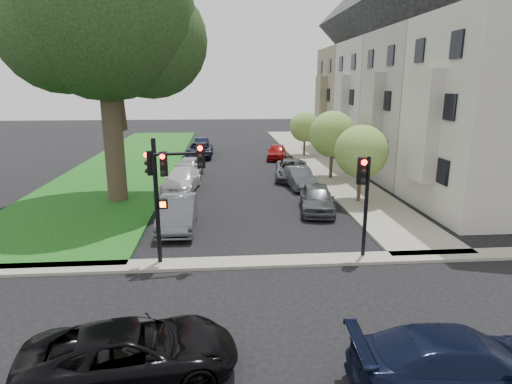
{
  "coord_description": "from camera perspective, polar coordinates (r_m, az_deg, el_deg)",
  "views": [
    {
      "loc": [
        -1.47,
        -12.78,
        6.51
      ],
      "look_at": [
        0.0,
        5.0,
        2.0
      ],
      "focal_mm": 30.0,
      "sensor_mm": 36.0,
      "label": 1
    }
  ],
  "objects": [
    {
      "name": "car_cross_far",
      "position": [
        10.78,
        25.88,
        -19.98
      ],
      "size": [
        4.97,
        2.23,
        1.41
      ],
      "primitive_type": "imported",
      "rotation": [
        0.0,
        0.0,
        1.52
      ],
      "color": "black",
      "rests_on": "ground"
    },
    {
      "name": "grass_strip",
      "position": [
        38.09,
        -16.09,
        3.89
      ],
      "size": [
        8.0,
        44.0,
        0.12
      ],
      "primitive_type": "cube",
      "color": "#10440D",
      "rests_on": "ground"
    },
    {
      "name": "small_tree_c",
      "position": [
        39.66,
        6.52,
        8.63
      ],
      "size": [
        2.73,
        2.73,
        4.1
      ],
      "color": "#403125",
      "rests_on": "ground"
    },
    {
      "name": "car_parked_0",
      "position": [
        22.56,
        8.12,
        -0.84
      ],
      "size": [
        2.32,
        4.42,
        1.44
      ],
      "primitive_type": "imported",
      "rotation": [
        0.0,
        0.0,
        -0.15
      ],
      "color": "#3F4247",
      "rests_on": "ground"
    },
    {
      "name": "car_parked_5",
      "position": [
        20.04,
        -10.39,
        -2.76
      ],
      "size": [
        1.59,
        4.55,
        1.5
      ],
      "primitive_type": "imported",
      "rotation": [
        0.0,
        0.0,
        0.0
      ],
      "color": "#3F4247",
      "rests_on": "ground"
    },
    {
      "name": "small_tree_a",
      "position": [
        24.22,
        13.85,
        5.25
      ],
      "size": [
        2.93,
        2.93,
        4.39
      ],
      "color": "#403125",
      "rests_on": "ground"
    },
    {
      "name": "traffic_signal_secondary",
      "position": [
        16.3,
        14.15,
        0.43
      ],
      "size": [
        0.53,
        0.43,
        3.95
      ],
      "color": "black",
      "rests_on": "ground"
    },
    {
      "name": "house_b",
      "position": [
        31.52,
        22.16,
        13.95
      ],
      "size": [
        7.7,
        7.55,
        15.97
      ],
      "color": "gray",
      "rests_on": "ground"
    },
    {
      "name": "house_c",
      "position": [
        38.39,
        17.07,
        14.22
      ],
      "size": [
        7.7,
        7.55,
        15.97
      ],
      "color": "#B9B1A6",
      "rests_on": "ground"
    },
    {
      "name": "sidewalk_cross",
      "position": [
        16.19,
        0.89,
        -9.29
      ],
      "size": [
        60.0,
        1.0,
        0.12
      ],
      "primitive_type": "cube",
      "color": "gray",
      "rests_on": "ground"
    },
    {
      "name": "eucalyptus",
      "position": [
        25.15,
        -19.89,
        21.94
      ],
      "size": [
        10.58,
        9.6,
        14.99
      ],
      "color": "#403125",
      "rests_on": "ground"
    },
    {
      "name": "car_parked_8",
      "position": [
        39.3,
        -7.56,
        5.55
      ],
      "size": [
        2.4,
        4.99,
        1.37
      ],
      "primitive_type": "imported",
      "rotation": [
        0.0,
        0.0,
        -0.02
      ],
      "color": "black",
      "rests_on": "ground"
    },
    {
      "name": "house_a",
      "position": [
        25.01,
        29.97,
        13.33
      ],
      "size": [
        7.7,
        7.55,
        15.97
      ],
      "color": "#9B968F",
      "rests_on": "ground"
    },
    {
      "name": "car_cross_near",
      "position": [
        10.6,
        -16.23,
        -19.94
      ],
      "size": [
        5.07,
        2.99,
        1.32
      ],
      "primitive_type": "imported",
      "rotation": [
        0.0,
        0.0,
        1.75
      ],
      "color": "black",
      "rests_on": "ground"
    },
    {
      "name": "ground",
      "position": [
        14.42,
        1.68,
        -12.66
      ],
      "size": [
        140.0,
        140.0,
        0.0
      ],
      "primitive_type": "plane",
      "color": "black",
      "rests_on": "ground"
    },
    {
      "name": "car_parked_1",
      "position": [
        27.74,
        5.78,
        1.94
      ],
      "size": [
        1.7,
        4.09,
        1.31
      ],
      "primitive_type": "imported",
      "rotation": [
        0.0,
        0.0,
        0.08
      ],
      "color": "#3F4247",
      "rests_on": "ground"
    },
    {
      "name": "sidewalk_right",
      "position": [
        38.23,
        7.78,
        4.35
      ],
      "size": [
        3.5,
        44.0,
        0.12
      ],
      "primitive_type": "cube",
      "color": "gray",
      "rests_on": "ground"
    },
    {
      "name": "house_d",
      "position": [
        45.46,
        13.53,
        14.35
      ],
      "size": [
        7.7,
        7.55,
        15.97
      ],
      "color": "gray",
      "rests_on": "ground"
    },
    {
      "name": "car_parked_7",
      "position": [
        31.2,
        -9.02,
        3.31
      ],
      "size": [
        2.4,
        4.42,
        1.43
      ],
      "primitive_type": "imported",
      "rotation": [
        0.0,
        0.0,
        -0.18
      ],
      "color": "#999BA0",
      "rests_on": "ground"
    },
    {
      "name": "car_parked_6",
      "position": [
        27.18,
        -9.87,
        1.6
      ],
      "size": [
        2.54,
        4.93,
        1.37
      ],
      "primitive_type": "imported",
      "rotation": [
        0.0,
        0.0,
        -0.14
      ],
      "color": "silver",
      "rests_on": "ground"
    },
    {
      "name": "car_parked_3",
      "position": [
        38.2,
        2.78,
        5.39
      ],
      "size": [
        2.32,
        4.19,
        1.35
      ],
      "primitive_type": "imported",
      "rotation": [
        0.0,
        0.0,
        -0.19
      ],
      "color": "maroon",
      "rests_on": "ground"
    },
    {
      "name": "small_tree_b",
      "position": [
        30.12,
        10.15,
        7.6
      ],
      "size": [
        3.17,
        3.17,
        4.76
      ],
      "color": "#403125",
      "rests_on": "ground"
    },
    {
      "name": "car_parked_2",
      "position": [
        30.17,
        4.79,
        2.98
      ],
      "size": [
        2.9,
        5.1,
        1.34
      ],
      "primitive_type": "imported",
      "rotation": [
        0.0,
        0.0,
        -0.14
      ],
      "color": "#3F4247",
      "rests_on": "ground"
    },
    {
      "name": "car_parked_9",
      "position": [
        43.28,
        -7.29,
        6.28
      ],
      "size": [
        2.11,
        4.05,
        1.27
      ],
      "primitive_type": "imported",
      "rotation": [
        0.0,
        0.0,
        0.21
      ],
      "color": "black",
      "rests_on": "ground"
    },
    {
      "name": "traffic_signal_main",
      "position": [
        15.49,
        -11.9,
        1.68
      ],
      "size": [
        2.3,
        0.6,
        4.7
      ],
      "color": "black",
      "rests_on": "ground"
    }
  ]
}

